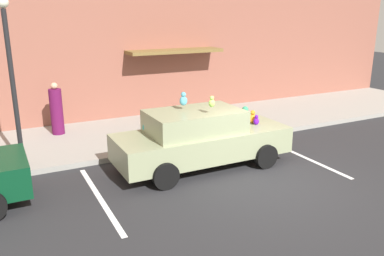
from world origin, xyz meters
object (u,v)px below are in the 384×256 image
plush_covered_car (201,138)px  street_lamp_post (11,67)px  pedestrian_near_shopfront (57,111)px  teddy_bear_on_sidewalk (225,121)px

plush_covered_car → street_lamp_post: (-4.21, 1.86, 1.88)m
plush_covered_car → pedestrian_near_shopfront: bearing=124.5°
pedestrian_near_shopfront → street_lamp_post: bearing=-117.9°
street_lamp_post → plush_covered_car: bearing=-23.8°
plush_covered_car → teddy_bear_on_sidewalk: size_ratio=5.57×
plush_covered_car → pedestrian_near_shopfront: plush_covered_car is taller
teddy_bear_on_sidewalk → pedestrian_near_shopfront: (-4.90, 2.29, 0.38)m
teddy_bear_on_sidewalk → street_lamp_post: 6.54m
street_lamp_post → pedestrian_near_shopfront: bearing=62.1°
teddy_bear_on_sidewalk → pedestrian_near_shopfront: bearing=154.9°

